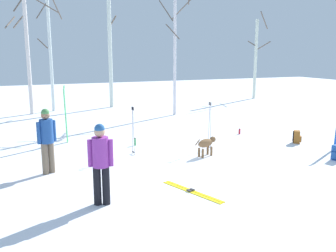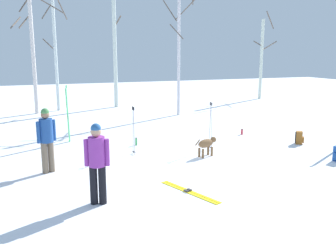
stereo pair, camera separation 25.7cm
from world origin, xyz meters
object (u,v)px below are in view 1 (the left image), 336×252
object	(u,v)px
person_1	(47,137)
ski_poles_0	(210,124)
backpack_1	(297,137)
water_bottle_0	(135,142)
birch_tree_1	(50,51)
birch_tree_0	(27,47)
ski_pair_planted_0	(66,115)
birch_tree_2	(110,38)
dog	(206,144)
ski_pair_lying_0	(192,191)
person_2	(101,159)
birch_tree_3	(175,46)
water_bottle_1	(239,132)
birch_tree_4	(256,58)
ski_poles_1	(133,129)

from	to	relation	value
person_1	ski_poles_0	xyz separation A→B (m)	(5.08, 0.59, -0.16)
backpack_1	water_bottle_0	bearing A→B (deg)	161.38
water_bottle_0	birch_tree_1	distance (m)	9.56
birch_tree_1	birch_tree_0	bearing A→B (deg)	-152.47
ski_pair_planted_0	ski_poles_0	distance (m)	4.97
birch_tree_2	birch_tree_0	bearing A→B (deg)	-169.14
dog	ski_pair_lying_0	bearing A→B (deg)	-124.11
person_2	water_bottle_0	size ratio (longest dim) A/B	6.39
person_2	birch_tree_0	distance (m)	12.96
person_1	birch_tree_3	world-z (taller)	birch_tree_3
person_1	birch_tree_0	world-z (taller)	birch_tree_0
backpack_1	birch_tree_1	distance (m)	13.21
ski_pair_lying_0	birch_tree_0	world-z (taller)	birch_tree_0
person_2	birch_tree_3	distance (m)	11.57
water_bottle_1	backpack_1	bearing A→B (deg)	-61.55
water_bottle_0	ski_poles_0	bearing A→B (deg)	-32.43
birch_tree_3	birch_tree_2	bearing A→B (deg)	121.00
ski_poles_0	birch_tree_2	world-z (taller)	birch_tree_2
person_1	birch_tree_1	bearing A→B (deg)	84.22
water_bottle_1	birch_tree_4	bearing A→B (deg)	52.08
person_1	birch_tree_4	distance (m)	18.46
person_1	ski_pair_planted_0	distance (m)	3.32
ski_poles_0	backpack_1	bearing A→B (deg)	-7.98
ski_pair_lying_0	birch_tree_4	bearing A→B (deg)	50.44
ski_pair_lying_0	birch_tree_3	world-z (taller)	birch_tree_3
ski_pair_lying_0	water_bottle_0	size ratio (longest dim) A/B	6.43
ski_pair_planted_0	water_bottle_0	bearing A→B (deg)	-31.23
person_1	birch_tree_0	size ratio (longest dim) A/B	0.26
birch_tree_2	dog	bearing A→B (deg)	-88.76
dog	ski_poles_1	bearing A→B (deg)	153.53
ski_poles_1	birch_tree_4	distance (m)	15.94
person_1	ski_pair_lying_0	size ratio (longest dim) A/B	0.99
dog	birch_tree_2	xyz separation A→B (m)	(-0.24, 11.15, 3.52)
ski_poles_1	water_bottle_0	distance (m)	1.29
person_1	water_bottle_0	size ratio (longest dim) A/B	6.39
ski_pair_planted_0	water_bottle_1	world-z (taller)	ski_pair_planted_0
person_1	birch_tree_2	size ratio (longest dim) A/B	0.23
birch_tree_2	water_bottle_0	bearing A→B (deg)	-98.77
ski_poles_1	birch_tree_0	distance (m)	10.00
water_bottle_0	ski_pair_lying_0	bearing A→B (deg)	-90.60
birch_tree_2	birch_tree_3	bearing A→B (deg)	-59.00
ski_pair_planted_0	birch_tree_4	bearing A→B (deg)	30.95
person_2	backpack_1	xyz separation A→B (m)	(7.44, 2.65, -0.77)
birch_tree_3	birch_tree_0	bearing A→B (deg)	155.92
person_1	ski_poles_1	world-z (taller)	person_1
backpack_1	birch_tree_3	xyz separation A→B (m)	(-1.63, 7.05, 3.23)
birch_tree_1	ski_poles_1	bearing A→B (deg)	-81.45
person_2	backpack_1	size ratio (longest dim) A/B	3.90
birch_tree_0	person_2	bearing A→B (deg)	-85.82
backpack_1	water_bottle_1	world-z (taller)	backpack_1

